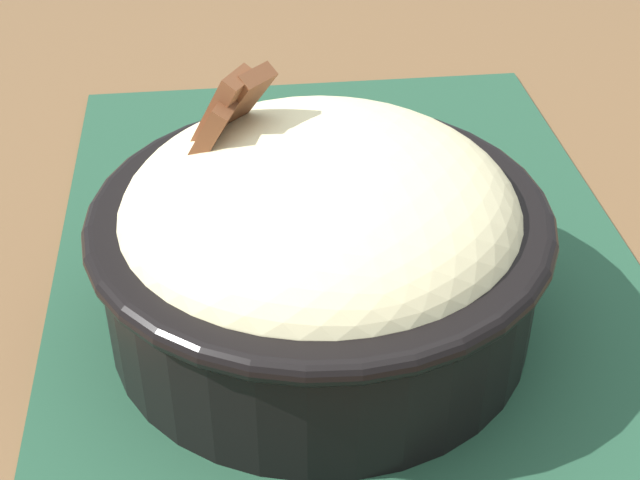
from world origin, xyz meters
The scene contains 4 objects.
table centered at (0.00, 0.00, 0.68)m, with size 1.27×0.77×0.75m.
placemat centered at (-0.03, 0.02, 0.75)m, with size 0.44×0.32×0.00m, color #1E422D.
bowl centered at (-0.08, 0.04, 0.81)m, with size 0.25×0.25×0.13m.
fork centered at (0.05, 0.00, 0.76)m, with size 0.02×0.13×0.00m.
Camera 1 is at (-0.43, 0.09, 1.06)m, focal length 51.77 mm.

